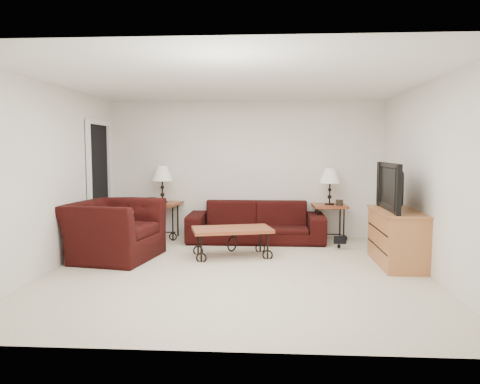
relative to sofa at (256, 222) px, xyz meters
name	(u,v)px	position (x,y,z in m)	size (l,w,h in m)	color
ground	(237,271)	(-0.20, -2.02, -0.35)	(5.00, 5.00, 0.00)	beige
wall_back	(246,169)	(-0.20, 0.48, 0.90)	(5.00, 0.02, 2.50)	white
wall_front	(215,199)	(-0.20, -4.52, 0.90)	(5.00, 0.02, 2.50)	white
wall_left	(52,177)	(-2.70, -2.02, 0.90)	(0.02, 5.00, 2.50)	white
wall_right	(431,179)	(2.30, -2.02, 0.90)	(0.02, 5.00, 2.50)	white
ceiling	(237,82)	(-0.20, -2.02, 2.15)	(5.00, 5.00, 0.00)	white
doorway	(99,185)	(-2.67, -0.37, 0.67)	(0.08, 0.94, 2.04)	black
sofa	(256,222)	(0.00, 0.00, 0.00)	(2.39, 0.93, 0.70)	black
side_table_left	(163,220)	(-1.70, 0.18, -0.02)	(0.61, 0.61, 0.66)	brown
side_table_right	(329,222)	(1.30, 0.18, -0.03)	(0.59, 0.59, 0.64)	brown
lamp_left	(162,184)	(-1.70, 0.18, 0.64)	(0.37, 0.37, 0.66)	black
lamp_right	(330,187)	(1.30, 0.18, 0.62)	(0.36, 0.36, 0.64)	black
photo_frame_left	(152,200)	(-1.85, 0.03, 0.37)	(0.13, 0.02, 0.11)	black
photo_frame_right	(339,203)	(1.45, 0.03, 0.35)	(0.13, 0.02, 0.11)	black
coffee_table	(232,242)	(-0.32, -1.19, -0.13)	(1.18, 0.64, 0.44)	brown
armchair	(114,230)	(-2.07, -1.42, 0.08)	(1.32, 1.15, 0.86)	black
throw_pillow	(122,225)	(-1.92, -1.47, 0.17)	(0.39, 0.10, 0.39)	#B64F17
tv_stand	(397,237)	(2.03, -1.52, 0.04)	(0.54, 1.29, 0.77)	#AB6D3F
television	(397,187)	(2.01, -1.52, 0.76)	(1.16, 0.15, 0.67)	black
backpack	(339,237)	(1.38, -0.50, -0.15)	(0.30, 0.23, 0.39)	black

